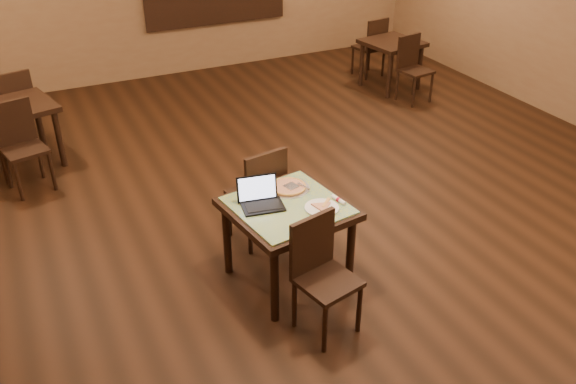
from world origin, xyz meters
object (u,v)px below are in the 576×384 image
tiled_table (288,215)px  chair_main_near (321,268)px  other_table_a (392,49)px  other_table_a_chair_far (372,44)px  other_table_b_chair_far (16,104)px  chair_main_far (260,191)px  other_table_a_chair_near (412,65)px  pizza_pan (288,188)px  other_table_b (16,115)px  laptop (260,198)px  other_table_b_chair_near (20,141)px

tiled_table → chair_main_near: size_ratio=1.09×
other_table_a → other_table_a_chair_far: bearing=80.0°
other_table_b_chair_far → chair_main_near: bearing=98.1°
chair_main_far → other_table_b_chair_far: (-1.85, 3.26, -0.01)m
other_table_a_chair_near → chair_main_far: bearing=-153.4°
tiled_table → other_table_a_chair_far: other_table_a_chair_far is taller
other_table_a_chair_near → chair_main_near: bearing=-142.1°
chair_main_far → pizza_pan: 0.44m
pizza_pan → other_table_b_chair_far: (-1.95, 3.63, -0.22)m
other_table_b_chair_far → other_table_a_chair_far: bearing=169.1°
tiled_table → pizza_pan: 0.29m
chair_main_near → pizza_pan: (0.14, 0.86, 0.23)m
other_table_a → chair_main_far: bearing=-147.8°
other_table_a → other_table_b: bearing=174.5°
pizza_pan → other_table_b_chair_far: size_ratio=0.38×
laptop → pizza_pan: bearing=32.9°
chair_main_near → other_table_b_chair_far: bearing=98.9°
tiled_table → other_table_b_chair_near: (-1.88, 2.73, -0.11)m
other_table_a → other_table_b_chair_near: (-5.34, -0.87, -0.05)m
chair_main_near → other_table_a_chair_far: chair_main_near is taller
chair_main_near → other_table_a_chair_near: chair_main_near is taller
chair_main_near → other_table_b: bearing=102.0°
other_table_a_chair_far → other_table_b: other_table_a_chair_far is taller
chair_main_near → other_table_a: 5.47m
chair_main_near → other_table_a_chair_far: (3.49, 4.77, -0.01)m
other_table_b → tiled_table: bearing=-74.6°
chair_main_far → other_table_a: chair_main_far is taller
other_table_b_chair_near → other_table_a: bearing=-4.7°
chair_main_near → chair_main_far: size_ratio=0.96×
chair_main_near → pizza_pan: 0.90m
chair_main_far → laptop: chair_main_far is taller
tiled_table → other_table_a_chair_near: size_ratio=1.11×
other_table_b_chair_far → other_table_b_chair_near: bearing=74.0°
other_table_a_chair_far → pizza_pan: bearing=40.6°
laptop → other_table_a_chair_near: size_ratio=0.40×
other_table_a_chair_near → tiled_table: bearing=-147.2°
chair_main_near → other_table_b_chair_far: size_ratio=0.98×
chair_main_far → other_table_b_chair_far: 3.74m
laptop → other_table_b: bearing=127.2°
other_table_a → other_table_a_chair_near: 0.55m
chair_main_near → other_table_b: (-1.84, 3.92, 0.09)m
other_table_a_chair_near → laptop: bearing=-149.8°
chair_main_far → laptop: 0.61m
chair_main_near → pizza_pan: bearing=67.7°
other_table_a_chair_far → other_table_b_chair_near: (-5.35, -1.42, 0.02)m
tiled_table → other_table_b: bearing=110.9°
other_table_a → other_table_b_chair_near: size_ratio=0.91×
tiled_table → other_table_a_chair_near: other_table_a_chair_near is taller
laptop → other_table_a_chair_near: bearing=48.8°
laptop → other_table_b_chair_far: 4.11m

